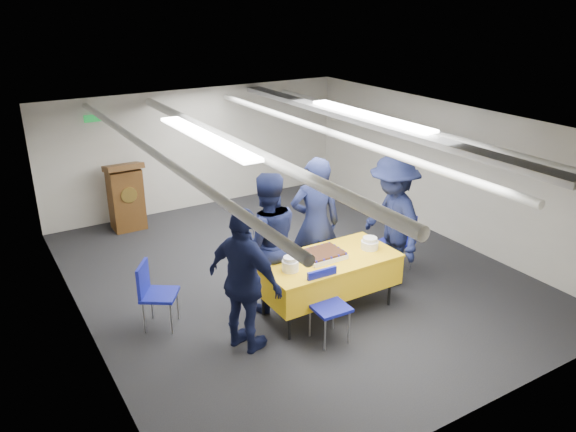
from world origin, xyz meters
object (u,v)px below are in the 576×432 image
at_px(podium, 126,196).
at_px(chair_right, 400,235).
at_px(sailor_b, 267,242).
at_px(sailor_d, 392,221).
at_px(sheet_cake, 323,254).
at_px(chair_near, 326,298).
at_px(serving_table, 328,272).
at_px(sailor_a, 315,224).
at_px(chair_left, 152,289).
at_px(sailor_c, 245,281).

xyz_separation_m(podium, chair_right, (3.11, -3.69, -0.08)).
height_order(sailor_b, sailor_d, sailor_d).
bearing_deg(sheet_cake, chair_near, -120.16).
height_order(podium, sailor_d, sailor_d).
relative_size(serving_table, sailor_d, 0.95).
xyz_separation_m(podium, sailor_a, (1.68, -3.49, 0.35)).
bearing_deg(serving_table, chair_right, 15.93).
bearing_deg(sailor_a, sailor_b, 33.17).
xyz_separation_m(serving_table, sailor_a, (0.24, 0.67, 0.40)).
bearing_deg(sailor_d, sheet_cake, -73.77).
distance_m(chair_right, sailor_a, 1.50).
bearing_deg(chair_left, chair_right, -5.10).
bearing_deg(podium, sailor_a, -64.24).
distance_m(podium, sailor_c, 4.37).
xyz_separation_m(sheet_cake, sailor_c, (-1.25, -0.24, 0.07)).
bearing_deg(sheet_cake, chair_right, 14.02).
bearing_deg(chair_right, sailor_a, 172.13).
relative_size(podium, sailor_d, 0.66).
distance_m(chair_near, chair_left, 2.16).
height_order(sailor_c, sailor_d, sailor_d).
xyz_separation_m(podium, chair_near, (1.07, -4.66, -0.08)).
relative_size(chair_right, chair_left, 1.00).
xyz_separation_m(chair_left, sailor_b, (1.46, -0.30, 0.41)).
bearing_deg(chair_near, podium, 102.95).
height_order(serving_table, sailor_b, sailor_b).
height_order(chair_left, sailor_a, sailor_a).
bearing_deg(chair_right, serving_table, -164.07).
bearing_deg(sheet_cake, chair_left, 159.34).
xyz_separation_m(chair_right, sailor_c, (-2.97, -0.68, 0.36)).
relative_size(sheet_cake, chair_left, 0.61).
relative_size(sailor_a, sailor_d, 1.00).
bearing_deg(podium, chair_near, -77.05).
relative_size(podium, sailor_a, 0.65).
bearing_deg(sheet_cake, podium, 108.57).
relative_size(serving_table, sailor_a, 0.95).
bearing_deg(sailor_a, chair_near, 84.53).
bearing_deg(sailor_a, sailor_c, 51.64).
distance_m(serving_table, sailor_a, 0.82).
bearing_deg(serving_table, podium, 109.12).
bearing_deg(chair_near, chair_right, 25.44).
bearing_deg(podium, chair_right, -49.87).
bearing_deg(chair_near, sailor_d, 23.13).
bearing_deg(sheet_cake, sailor_c, -168.92).
height_order(sheet_cake, sailor_c, sailor_c).
height_order(podium, sailor_a, sailor_a).
height_order(serving_table, sailor_a, sailor_a).
bearing_deg(chair_right, sailor_b, 179.25).
bearing_deg(sailor_c, chair_near, -129.72).
relative_size(serving_table, sheet_cake, 3.43).
distance_m(sailor_a, sailor_c, 1.78).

